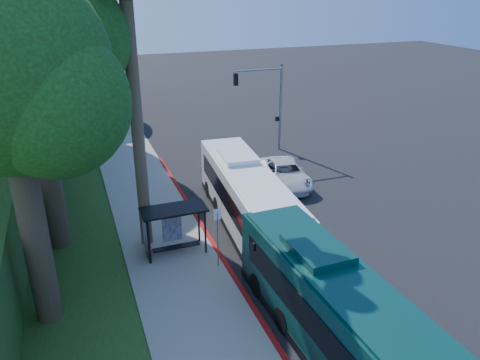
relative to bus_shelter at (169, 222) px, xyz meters
name	(u,v)px	position (x,y,z in m)	size (l,w,h in m)	color
ground	(277,208)	(7.26, 2.86, -1.81)	(140.00, 140.00, 0.00)	black
sidewalk	(159,227)	(-0.04, 2.86, -1.75)	(4.50, 70.00, 0.12)	gray
red_curb	(220,255)	(2.26, -1.14, -1.74)	(0.25, 30.00, 0.13)	maroon
grass_verge	(51,206)	(-5.74, 7.86, -1.78)	(8.00, 70.00, 0.06)	#234719
bus_shelter	(169,222)	(0.00, 0.00, 0.00)	(3.20, 1.51, 2.55)	black
stop_sign_pole	(218,230)	(1.86, -2.14, 0.28)	(0.35, 0.06, 3.17)	gray
traffic_signal_pole	(269,97)	(11.04, 12.86, 2.62)	(4.10, 0.30, 7.00)	gray
tree_0	(25,21)	(-5.14, 2.84, 9.40)	(8.40, 8.00, 15.70)	#382B1E
tree_2	(44,16)	(-4.64, 18.84, 8.67)	(8.82, 8.40, 15.12)	#382B1E
tree_4	(52,14)	(-4.14, 34.84, 7.92)	(8.40, 8.00, 14.14)	#382B1E
tree_5	(62,17)	(-3.16, 42.84, 7.16)	(7.35, 7.00, 12.86)	#382B1E
tree_6	(8,81)	(-5.65, -3.16, 7.90)	(7.56, 7.20, 13.74)	#382B1E
white_bus	(247,198)	(4.67, 1.22, 0.01)	(3.69, 12.69, 3.73)	white
teal_bus	(343,319)	(4.14, -9.34, 0.02)	(2.99, 12.62, 3.74)	#093430
pickup	(285,174)	(9.29, 5.98, -1.02)	(2.61, 5.66, 1.57)	silver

